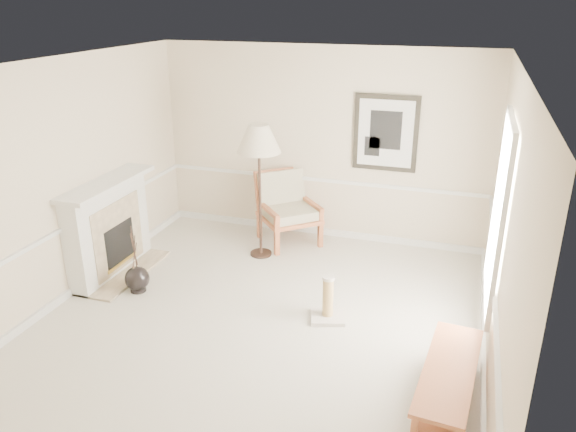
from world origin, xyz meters
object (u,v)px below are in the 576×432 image
object	(u,v)px
scratching_post	(328,305)
floor_vase	(137,279)
armchair	(286,204)
bench	(448,381)
floor_lamp	(259,143)

from	to	relation	value
scratching_post	floor_vase	bearing A→B (deg)	-177.31
armchair	floor_vase	bearing A→B (deg)	-162.68
floor_vase	armchair	distance (m)	2.55
floor_vase	scratching_post	xyz separation A→B (m)	(2.47, 0.12, 0.01)
floor_vase	bench	world-z (taller)	floor_vase
floor_vase	floor_lamp	bearing A→B (deg)	53.43
armchair	floor_lamp	bearing A→B (deg)	-146.68
scratching_post	floor_lamp	bearing A→B (deg)	134.24
floor_vase	scratching_post	distance (m)	2.47
armchair	bench	world-z (taller)	armchair
bench	floor_vase	bearing A→B (deg)	165.30
floor_lamp	scratching_post	world-z (taller)	floor_lamp
floor_vase	floor_lamp	distance (m)	2.41
floor_vase	floor_lamp	xyz separation A→B (m)	(1.12, 1.51, 1.51)
floor_vase	armchair	size ratio (longest dim) A/B	0.78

